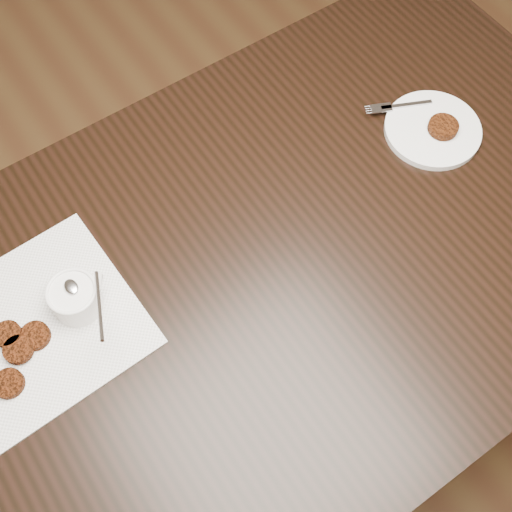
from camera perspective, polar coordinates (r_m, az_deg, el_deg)
The scene contains 6 objects.
floor at distance 1.83m, azimuth 2.62°, elevation -14.82°, with size 4.00×4.00×0.00m, color #53371C.
table at distance 1.52m, azimuth 2.41°, elevation -6.14°, with size 1.45×0.93×0.75m, color black.
napkin at distance 1.17m, azimuth -18.57°, elevation -5.74°, with size 0.32×0.32×0.00m, color white.
sauce_ramekin at distance 1.11m, azimuth -16.18°, elevation -2.95°, with size 0.11×0.11×0.12m, color white, non-canonical shape.
patty_cluster at distance 1.16m, azimuth -21.32°, elevation -7.57°, with size 0.18×0.18×0.02m, color #65250D, non-canonical shape.
plate_with_patty at distance 1.36m, azimuth 15.51°, elevation 10.97°, with size 0.19×0.19×0.03m, color white, non-canonical shape.
Camera 1 is at (-0.29, -0.28, 1.79)m, focal length 44.97 mm.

